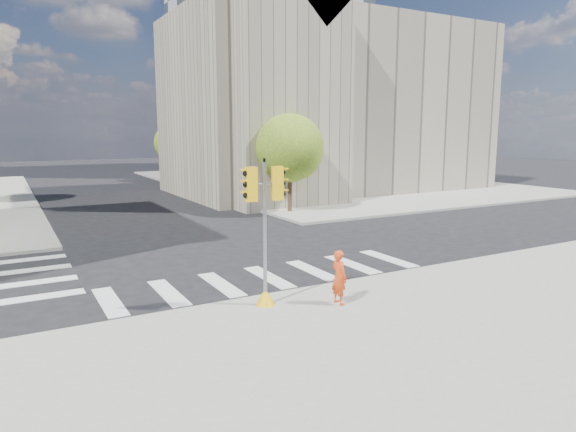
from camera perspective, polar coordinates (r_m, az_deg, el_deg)
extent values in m
plane|color=black|center=(19.98, -4.51, -5.36)|extent=(160.00, 160.00, 0.00)
cube|color=gray|center=(11.52, 20.17, -17.01)|extent=(30.00, 14.00, 0.15)
cube|color=gray|center=(52.05, 3.56, 3.90)|extent=(28.00, 40.00, 0.15)
cube|color=#9E947D|center=(45.18, 4.58, 11.84)|extent=(26.00, 14.00, 14.00)
cube|color=#9E947D|center=(36.80, -1.62, 12.42)|extent=(8.00, 8.00, 14.00)
cube|color=#9EA0A3|center=(67.44, -2.53, 17.89)|extent=(20.00, 18.00, 30.00)
cylinder|color=#382616|center=(31.88, 0.20, 2.42)|extent=(0.28, 0.28, 2.38)
sphere|color=#36661D|center=(31.66, 0.20, 7.58)|extent=(4.20, 4.20, 4.20)
cylinder|color=#382616|center=(42.68, -7.75, 4.21)|extent=(0.28, 0.28, 2.52)
sphere|color=#36661D|center=(42.52, -7.84, 8.38)|extent=(4.60, 4.60, 4.60)
cylinder|color=#382616|center=(54.00, -12.44, 5.03)|extent=(0.28, 0.28, 2.27)
sphere|color=#36661D|center=(53.87, -12.55, 7.94)|extent=(4.00, 4.00, 4.00)
cylinder|color=black|center=(35.42, -2.29, 7.92)|extent=(0.12, 0.12, 8.00)
cube|color=black|center=(35.54, -2.34, 14.38)|extent=(0.35, 0.18, 0.22)
cylinder|color=black|center=(48.32, -9.91, 8.20)|extent=(0.12, 0.12, 8.00)
cube|color=black|center=(48.40, -10.05, 12.93)|extent=(0.35, 0.18, 0.22)
cone|color=yellow|center=(14.91, -2.54, -8.92)|extent=(0.56, 0.56, 0.50)
cylinder|color=gray|center=(14.45, -2.59, -2.13)|extent=(0.11, 0.11, 4.10)
cylinder|color=black|center=(14.17, -2.65, 6.21)|extent=(0.07, 0.07, 0.12)
cylinder|color=gray|center=(14.23, -2.63, 3.60)|extent=(0.90, 0.17, 0.06)
cube|color=yellow|center=(14.11, -4.09, 3.53)|extent=(0.33, 0.26, 0.95)
cube|color=yellow|center=(14.36, -1.20, 3.66)|extent=(0.33, 0.26, 0.95)
imported|color=#DD4114|center=(14.90, 5.69, -6.77)|extent=(0.42, 0.61, 1.59)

